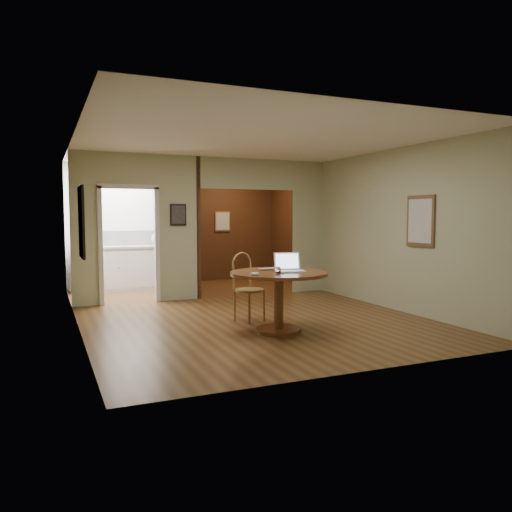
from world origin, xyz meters
name	(u,v)px	position (x,y,z in m)	size (l,w,h in m)	color
floor	(262,323)	(0.00, 0.00, 0.00)	(5.00, 5.00, 0.00)	#4C3015
room_shell	(177,231)	(-0.47, 3.10, 1.29)	(5.20, 7.50, 5.00)	white
dining_table	(279,287)	(-0.01, -0.59, 0.61)	(1.32, 1.32, 0.82)	maroon
chair	(246,283)	(-0.13, 0.28, 0.57)	(0.56, 0.56, 1.03)	olive
open_laptop	(290,267)	(0.14, -0.60, 0.89)	(0.40, 0.38, 0.25)	silver
closed_laptop	(272,269)	(-0.01, -0.38, 0.84)	(0.35, 0.22, 0.03)	silver
mouse	(255,274)	(-0.48, -0.86, 0.85)	(0.11, 0.06, 0.04)	silver
wine_glass	(278,270)	(-0.13, -0.81, 0.87)	(0.09, 0.09, 0.10)	white
pen	(280,274)	(-0.13, -0.86, 0.83)	(0.01, 0.01, 0.13)	#0C1359
kitchen_cabinet	(124,268)	(-1.35, 4.20, 0.47)	(2.06, 0.60, 0.94)	silver
grocery_bag	(158,239)	(-0.62, 4.20, 1.08)	(0.27, 0.23, 0.27)	beige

